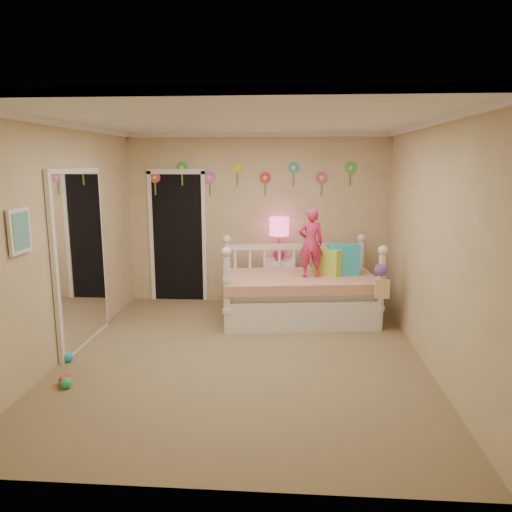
# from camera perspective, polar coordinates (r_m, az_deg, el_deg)

# --- Properties ---
(floor) EXTENTS (4.00, 4.50, 0.01)m
(floor) POSITION_cam_1_polar(r_m,az_deg,el_deg) (5.54, -1.50, -11.92)
(floor) COLOR #7F684C
(floor) RESTS_ON ground
(ceiling) EXTENTS (4.00, 4.50, 0.01)m
(ceiling) POSITION_cam_1_polar(r_m,az_deg,el_deg) (5.12, -1.66, 15.96)
(ceiling) COLOR white
(ceiling) RESTS_ON floor
(back_wall) EXTENTS (4.00, 0.01, 2.60)m
(back_wall) POSITION_cam_1_polar(r_m,az_deg,el_deg) (7.39, 0.13, 4.37)
(back_wall) COLOR tan
(back_wall) RESTS_ON floor
(left_wall) EXTENTS (0.01, 4.50, 2.60)m
(left_wall) POSITION_cam_1_polar(r_m,az_deg,el_deg) (5.72, -21.93, 1.59)
(left_wall) COLOR tan
(left_wall) RESTS_ON floor
(right_wall) EXTENTS (0.01, 4.50, 2.60)m
(right_wall) POSITION_cam_1_polar(r_m,az_deg,el_deg) (5.36, 20.22, 1.11)
(right_wall) COLOR tan
(right_wall) RESTS_ON floor
(crown_molding) EXTENTS (4.00, 4.50, 0.06)m
(crown_molding) POSITION_cam_1_polar(r_m,az_deg,el_deg) (5.12, -1.66, 15.63)
(crown_molding) COLOR white
(crown_molding) RESTS_ON ceiling
(daybed) EXTENTS (2.23, 1.39, 1.14)m
(daybed) POSITION_cam_1_polar(r_m,az_deg,el_deg) (6.63, 5.16, -2.86)
(daybed) COLOR white
(daybed) RESTS_ON floor
(pillow_turquoise) EXTENTS (0.44, 0.18, 0.43)m
(pillow_turquoise) POSITION_cam_1_polar(r_m,az_deg,el_deg) (6.69, 10.39, -0.41)
(pillow_turquoise) COLOR #27BCC6
(pillow_turquoise) RESTS_ON daybed
(pillow_lime) EXTENTS (0.40, 0.33, 0.36)m
(pillow_lime) POSITION_cam_1_polar(r_m,az_deg,el_deg) (6.64, 8.40, -0.73)
(pillow_lime) COLOR #B4E947
(pillow_lime) RESTS_ON daybed
(child) EXTENTS (0.37, 0.27, 0.93)m
(child) POSITION_cam_1_polar(r_m,az_deg,el_deg) (6.46, 6.55, 1.55)
(child) COLOR #DB3161
(child) RESTS_ON daybed
(nightstand) EXTENTS (0.43, 0.33, 0.71)m
(nightstand) POSITION_cam_1_polar(r_m,az_deg,el_deg) (7.37, 2.73, -3.14)
(nightstand) COLOR white
(nightstand) RESTS_ON floor
(table_lamp) EXTENTS (0.30, 0.30, 0.65)m
(table_lamp) POSITION_cam_1_polar(r_m,az_deg,el_deg) (7.22, 2.79, 2.90)
(table_lamp) COLOR #D41C65
(table_lamp) RESTS_ON nightstand
(closet_doorway) EXTENTS (0.90, 0.04, 2.07)m
(closet_doorway) POSITION_cam_1_polar(r_m,az_deg,el_deg) (7.60, -9.33, 2.39)
(closet_doorway) COLOR black
(closet_doorway) RESTS_ON back_wall
(flower_decals) EXTENTS (3.40, 0.02, 0.50)m
(flower_decals) POSITION_cam_1_polar(r_m,az_deg,el_deg) (7.34, -0.58, 9.33)
(flower_decals) COLOR #B2668C
(flower_decals) RESTS_ON back_wall
(mirror_closet) EXTENTS (0.07, 1.30, 2.10)m
(mirror_closet) POSITION_cam_1_polar(r_m,az_deg,el_deg) (6.02, -20.19, -0.28)
(mirror_closet) COLOR white
(mirror_closet) RESTS_ON left_wall
(wall_picture) EXTENTS (0.05, 0.34, 0.42)m
(wall_picture) POSITION_cam_1_polar(r_m,az_deg,el_deg) (4.89, -26.39, 2.71)
(wall_picture) COLOR white
(wall_picture) RESTS_ON left_wall
(hanging_bag) EXTENTS (0.20, 0.16, 0.36)m
(hanging_bag) POSITION_cam_1_polar(r_m,az_deg,el_deg) (6.18, 14.64, -3.04)
(hanging_bag) COLOR beige
(hanging_bag) RESTS_ON daybed
(toy_scatter) EXTENTS (0.90, 1.36, 0.11)m
(toy_scatter) POSITION_cam_1_polar(r_m,az_deg,el_deg) (5.42, -21.44, -12.64)
(toy_scatter) COLOR #996666
(toy_scatter) RESTS_ON floor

